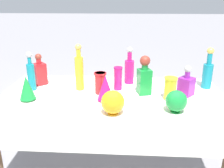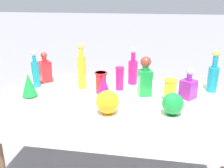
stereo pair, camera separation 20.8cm
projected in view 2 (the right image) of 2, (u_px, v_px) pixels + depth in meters
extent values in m
cube|color=white|center=(112.00, 97.00, 2.12)|extent=(1.91, 0.99, 0.03)
cube|color=white|center=(100.00, 139.00, 1.69)|extent=(1.91, 0.01, 0.24)
cylinder|color=brown|center=(0.00, 152.00, 2.02)|extent=(0.04, 0.04, 0.73)
cylinder|color=brown|center=(42.00, 110.00, 2.75)|extent=(0.04, 0.04, 0.73)
cylinder|color=brown|center=(203.00, 122.00, 2.48)|extent=(0.04, 0.04, 0.73)
cylinder|color=#C61972|center=(133.00, 73.00, 2.35)|extent=(0.09, 0.09, 0.22)
cylinder|color=#C61972|center=(133.00, 57.00, 2.30)|extent=(0.04, 0.04, 0.08)
sphere|color=#B2B2B7|center=(133.00, 50.00, 2.28)|extent=(0.06, 0.06, 0.06)
cylinder|color=teal|center=(36.00, 75.00, 2.26)|extent=(0.07, 0.07, 0.24)
cylinder|color=teal|center=(34.00, 58.00, 2.21)|extent=(0.03, 0.03, 0.07)
sphere|color=#B2B2B7|center=(33.00, 53.00, 2.20)|extent=(0.05, 0.05, 0.05)
cylinder|color=yellow|center=(82.00, 73.00, 2.22)|extent=(0.07, 0.07, 0.29)
cylinder|color=yellow|center=(81.00, 52.00, 2.16)|extent=(0.04, 0.04, 0.07)
sphere|color=gold|center=(81.00, 46.00, 2.14)|extent=(0.05, 0.05, 0.05)
cylinder|color=teal|center=(213.00, 80.00, 2.16)|extent=(0.09, 0.09, 0.22)
cylinder|color=teal|center=(215.00, 61.00, 2.10)|extent=(0.04, 0.04, 0.10)
sphere|color=gold|center=(216.00, 53.00, 2.08)|extent=(0.06, 0.06, 0.06)
cube|color=red|center=(45.00, 72.00, 2.40)|extent=(0.14, 0.14, 0.20)
cylinder|color=red|center=(44.00, 59.00, 2.36)|extent=(0.05, 0.05, 0.04)
sphere|color=maroon|center=(44.00, 55.00, 2.35)|extent=(0.06, 0.06, 0.06)
cube|color=#198C38|center=(145.00, 83.00, 2.08)|extent=(0.13, 0.13, 0.22)
cylinder|color=#198C38|center=(146.00, 68.00, 2.04)|extent=(0.05, 0.05, 0.05)
sphere|color=maroon|center=(146.00, 62.00, 2.02)|extent=(0.09, 0.09, 0.09)
cube|color=purple|center=(188.00, 89.00, 2.03)|extent=(0.15, 0.15, 0.15)
cylinder|color=purple|center=(189.00, 77.00, 2.00)|extent=(0.04, 0.04, 0.06)
sphere|color=#B2B2B7|center=(190.00, 71.00, 1.98)|extent=(0.06, 0.06, 0.06)
cylinder|color=#C61972|center=(120.00, 79.00, 2.21)|extent=(0.07, 0.07, 0.21)
cylinder|color=#C61972|center=(120.00, 68.00, 2.17)|extent=(0.08, 0.08, 0.01)
cylinder|color=red|center=(101.00, 83.00, 2.13)|extent=(0.09, 0.09, 0.19)
cylinder|color=red|center=(101.00, 73.00, 2.10)|extent=(0.11, 0.11, 0.01)
cylinder|color=yellow|center=(170.00, 91.00, 1.95)|extent=(0.09, 0.09, 0.19)
cylinder|color=yellow|center=(171.00, 80.00, 1.92)|extent=(0.11, 0.11, 0.01)
cylinder|color=#198C38|center=(30.00, 96.00, 2.08)|extent=(0.07, 0.07, 0.01)
cone|color=#198C38|center=(29.00, 84.00, 2.05)|extent=(0.13, 0.13, 0.19)
cylinder|color=#C61972|center=(104.00, 99.00, 2.01)|extent=(0.07, 0.07, 0.01)
cone|color=#C61972|center=(104.00, 87.00, 1.98)|extent=(0.13, 0.13, 0.20)
cylinder|color=#198C38|center=(172.00, 114.00, 1.77)|extent=(0.07, 0.07, 0.01)
sphere|color=#198C38|center=(173.00, 104.00, 1.74)|extent=(0.16, 0.16, 0.16)
cylinder|color=orange|center=(108.00, 113.00, 1.78)|extent=(0.08, 0.08, 0.01)
sphere|color=orange|center=(107.00, 102.00, 1.75)|extent=(0.17, 0.17, 0.17)
cube|color=white|center=(133.00, 116.00, 1.70)|extent=(0.06, 0.03, 0.05)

